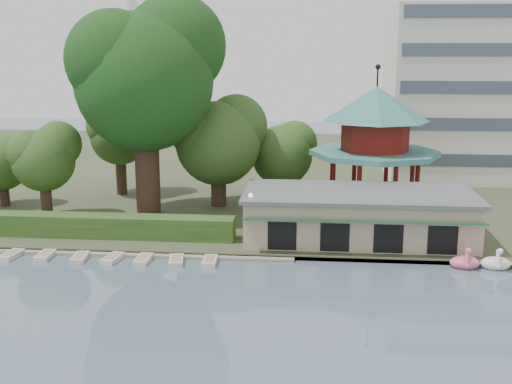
# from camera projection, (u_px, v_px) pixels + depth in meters

# --- Properties ---
(ground_plane) EXTENTS (220.00, 220.00, 0.00)m
(ground_plane) POSITION_uv_depth(u_px,v_px,m) (183.00, 367.00, 32.12)
(ground_plane) COLOR slate
(ground_plane) RESTS_ON ground
(shore) EXTENTS (220.00, 70.00, 0.40)m
(shore) POSITION_uv_depth(u_px,v_px,m) (265.00, 170.00, 82.57)
(shore) COLOR #424930
(shore) RESTS_ON ground
(embankment) EXTENTS (220.00, 0.60, 0.30)m
(embankment) POSITION_uv_depth(u_px,v_px,m) (229.00, 255.00, 48.89)
(embankment) COLOR gray
(embankment) RESTS_ON ground
(dock) EXTENTS (34.00, 1.60, 0.24)m
(dock) POSITION_uv_depth(u_px,v_px,m) (76.00, 252.00, 49.88)
(dock) COLOR gray
(dock) RESTS_ON ground
(boathouse) EXTENTS (18.60, 9.39, 3.90)m
(boathouse) POSITION_uv_depth(u_px,v_px,m) (358.00, 215.00, 52.03)
(boathouse) COLOR tan
(boathouse) RESTS_ON shore
(pavilion) EXTENTS (12.40, 12.40, 13.50)m
(pavilion) POSITION_uv_depth(u_px,v_px,m) (375.00, 136.00, 60.46)
(pavilion) COLOR tan
(pavilion) RESTS_ON shore
(hedge) EXTENTS (30.00, 2.00, 1.80)m
(hedge) POSITION_uv_depth(u_px,v_px,m) (55.00, 225.00, 53.10)
(hedge) COLOR #325720
(hedge) RESTS_ON shore
(lamp_post) EXTENTS (0.36, 0.36, 4.28)m
(lamp_post) POSITION_uv_depth(u_px,v_px,m) (251.00, 210.00, 49.70)
(lamp_post) COLOR black
(lamp_post) RESTS_ON shore
(big_tree) EXTENTS (13.75, 12.81, 20.07)m
(big_tree) POSITION_uv_depth(u_px,v_px,m) (146.00, 70.00, 57.29)
(big_tree) COLOR #3A281C
(big_tree) RESTS_ON shore
(small_trees) EXTENTS (39.78, 16.11, 10.84)m
(small_trees) POSITION_uv_depth(u_px,v_px,m) (137.00, 144.00, 62.54)
(small_trees) COLOR #3A281C
(small_trees) RESTS_ON shore
(moored_rowboats) EXTENTS (27.03, 2.70, 0.36)m
(moored_rowboats) POSITION_uv_depth(u_px,v_px,m) (44.00, 256.00, 48.68)
(moored_rowboats) COLOR beige
(moored_rowboats) RESTS_ON ground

